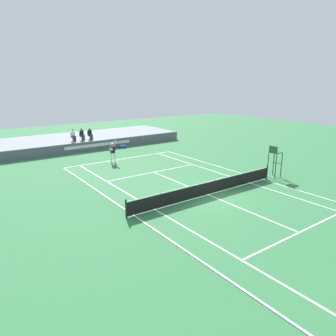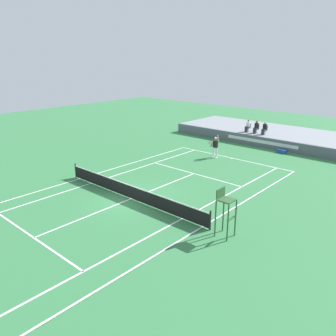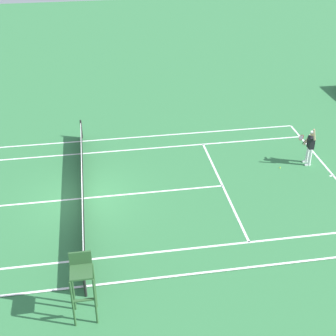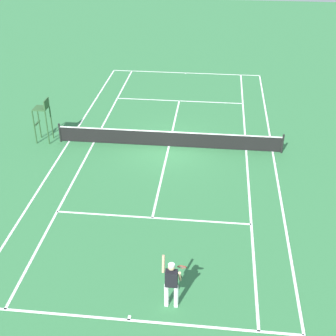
{
  "view_description": "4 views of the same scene",
  "coord_description": "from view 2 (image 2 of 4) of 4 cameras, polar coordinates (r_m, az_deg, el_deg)",
  "views": [
    {
      "loc": [
        -13.02,
        -13.62,
        7.0
      ],
      "look_at": [
        -0.39,
        3.89,
        1.0
      ],
      "focal_mm": 32.97,
      "sensor_mm": 36.0,
      "label": 1
    },
    {
      "loc": [
        14.59,
        -12.93,
        8.41
      ],
      "look_at": [
        -0.39,
        3.89,
        1.0
      ],
      "focal_mm": 36.12,
      "sensor_mm": 36.0,
      "label": 2
    },
    {
      "loc": [
        18.3,
        0.86,
        12.46
      ],
      "look_at": [
        -0.39,
        3.89,
        1.0
      ],
      "focal_mm": 52.11,
      "sensor_mm": 36.0,
      "label": 3
    },
    {
      "loc": [
        -2.39,
        22.15,
        11.85
      ],
      "look_at": [
        -0.39,
        3.89,
        1.0
      ],
      "focal_mm": 50.35,
      "sensor_mm": 36.0,
      "label": 4
    }
  ],
  "objects": [
    {
      "name": "tennis_ball",
      "position": [
        28.71,
        6.54,
        1.13
      ],
      "size": [
        0.07,
        0.07,
        0.07
      ],
      "primitive_type": "sphere",
      "color": "#D1E533",
      "rests_on": "ground"
    },
    {
      "name": "tennis_player",
      "position": [
        29.74,
        7.97,
        3.6
      ],
      "size": [
        0.76,
        0.62,
        2.08
      ],
      "color": "white",
      "rests_on": "ground"
    },
    {
      "name": "barrier_wall",
      "position": [
        34.44,
        15.5,
        4.27
      ],
      "size": [
        21.15,
        0.25,
        1.0
      ],
      "color": "#565B66",
      "rests_on": "ground"
    },
    {
      "name": "net",
      "position": [
        21.03,
        -6.29,
        -3.93
      ],
      "size": [
        11.98,
        0.1,
        1.07
      ],
      "color": "black",
      "rests_on": "ground"
    },
    {
      "name": "bleacher_platform",
      "position": [
        37.81,
        18.1,
        5.23
      ],
      "size": [
        21.15,
        7.34,
        1.0
      ],
      "primitive_type": "cube",
      "color": "gray",
      "rests_on": "ground"
    },
    {
      "name": "spectator_seated_1",
      "position": [
        35.79,
        14.64,
        6.67
      ],
      "size": [
        0.44,
        0.6,
        1.26
      ],
      "color": "#474C56",
      "rests_on": "bleacher_platform"
    },
    {
      "name": "spectator_seated_0",
      "position": [
        36.23,
        13.3,
        6.91
      ],
      "size": [
        0.44,
        0.6,
        1.26
      ],
      "color": "#474C56",
      "rests_on": "bleacher_platform"
    },
    {
      "name": "equipment_bag",
      "position": [
        32.83,
        18.62,
        2.69
      ],
      "size": [
        0.92,
        0.38,
        0.32
      ],
      "color": "#194799",
      "rests_on": "ground"
    },
    {
      "name": "umpire_chair",
      "position": [
        16.6,
        9.59,
        -6.45
      ],
      "size": [
        0.77,
        0.77,
        2.44
      ],
      "color": "#2D562D",
      "rests_on": "ground"
    },
    {
      "name": "court",
      "position": [
        21.23,
        -6.24,
        -5.21
      ],
      "size": [
        11.08,
        23.88,
        0.03
      ],
      "color": "#337542",
      "rests_on": "ground"
    },
    {
      "name": "spectator_seated_2",
      "position": [
        35.4,
        15.96,
        6.44
      ],
      "size": [
        0.44,
        0.6,
        1.26
      ],
      "color": "#474C56",
      "rests_on": "bleacher_platform"
    },
    {
      "name": "ground_plane",
      "position": [
        21.23,
        -6.24,
        -5.24
      ],
      "size": [
        80.0,
        80.0,
        0.0
      ],
      "primitive_type": "plane",
      "color": "#337542"
    }
  ]
}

